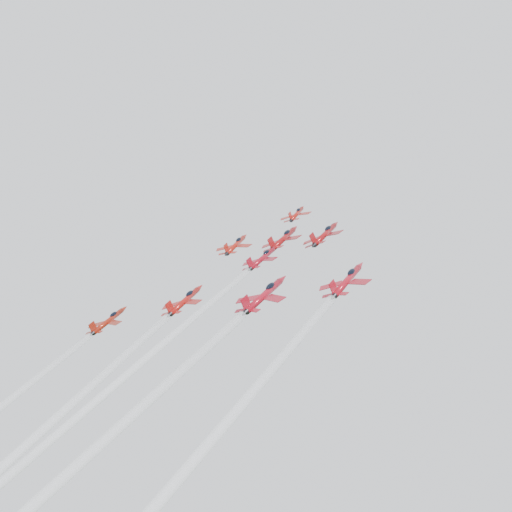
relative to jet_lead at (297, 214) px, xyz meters
The scene contains 6 objects.
jet_lead is the anchor object (origin of this frame).
jet_row2_left 18.63m from the jet_lead, 125.20° to the right, with size 9.41×11.68×8.63m.
jet_row2_center 18.02m from the jet_lead, 71.67° to the right, with size 10.40×12.91×9.54m.
jet_row2_right 24.76m from the jet_lead, 44.79° to the right, with size 9.82×12.18×9.00m.
jet_center 70.68m from the jet_lead, 85.40° to the right, with size 8.78×78.39×56.57m.
jet_rear_farright 94.21m from the jet_lead, 67.76° to the right, with size 9.40×83.90×60.55m.
Camera 1 is at (65.89, -94.75, 140.95)m, focal length 40.00 mm.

